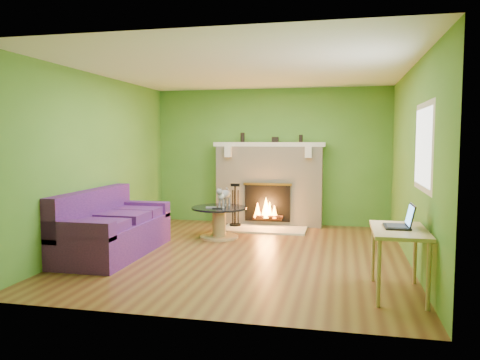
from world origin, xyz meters
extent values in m
plane|color=brown|center=(0.00, 0.00, 0.00)|extent=(5.00, 5.00, 0.00)
plane|color=white|center=(0.00, 0.00, 2.60)|extent=(5.00, 5.00, 0.00)
plane|color=#49822A|center=(0.00, 2.50, 1.30)|extent=(5.00, 0.00, 5.00)
plane|color=#49822A|center=(0.00, -2.50, 1.30)|extent=(5.00, 0.00, 5.00)
plane|color=#49822A|center=(-2.25, 0.00, 1.30)|extent=(0.00, 5.00, 5.00)
plane|color=#49822A|center=(2.25, 0.00, 1.30)|extent=(0.00, 5.00, 5.00)
plane|color=silver|center=(2.24, -0.90, 1.55)|extent=(0.00, 1.20, 1.20)
plane|color=white|center=(2.23, -0.90, 1.55)|extent=(0.00, 1.06, 1.06)
cube|color=beige|center=(0.00, 2.33, 0.75)|extent=(2.00, 0.35, 1.50)
cube|color=black|center=(0.00, 2.13, 0.44)|extent=(0.85, 0.03, 0.68)
cube|color=#C08530|center=(0.00, 2.13, 0.80)|extent=(0.91, 0.02, 0.04)
cylinder|color=black|center=(0.00, 2.10, 0.16)|extent=(0.55, 0.07, 0.07)
cube|color=silver|center=(0.00, 2.30, 1.54)|extent=(2.10, 0.28, 0.08)
cube|color=silver|center=(-0.75, 2.11, 1.40)|extent=(0.12, 0.10, 0.20)
cube|color=silver|center=(0.75, 2.11, 1.40)|extent=(0.12, 0.10, 0.20)
cube|color=beige|center=(0.00, 1.80, 0.01)|extent=(1.50, 0.75, 0.03)
cube|color=silver|center=(0.00, 2.30, 1.54)|extent=(2.10, 0.28, 0.08)
cube|color=#3F185E|center=(-1.80, -0.42, 0.23)|extent=(0.92, 2.03, 0.46)
cube|color=#3F185E|center=(-2.15, -0.42, 0.63)|extent=(0.21, 2.03, 0.57)
cube|color=#3F185E|center=(-1.80, -1.33, 0.52)|extent=(0.92, 0.21, 0.23)
cube|color=#3F185E|center=(-1.80, 0.49, 0.52)|extent=(0.92, 0.21, 0.23)
cube|color=#3F185E|center=(-1.75, -0.99, 0.52)|extent=(0.73, 0.54, 0.13)
cube|color=#3F185E|center=(-1.75, -0.32, 0.52)|extent=(0.73, 0.54, 0.13)
cube|color=#3F185E|center=(-1.75, 0.26, 0.52)|extent=(0.73, 0.54, 0.13)
cylinder|color=tan|center=(-0.63, 0.97, 0.02)|extent=(0.64, 0.64, 0.03)
cylinder|color=tan|center=(-0.63, 0.97, 0.26)|extent=(0.23, 0.23, 0.44)
cylinder|color=black|center=(-0.63, 0.97, 0.50)|extent=(0.91, 0.91, 0.03)
cube|color=tan|center=(1.95, -1.38, 0.69)|extent=(0.55, 0.95, 0.04)
cylinder|color=tan|center=(1.72, -1.81, 0.33)|extent=(0.04, 0.04, 0.67)
cylinder|color=tan|center=(2.18, -1.81, 0.33)|extent=(0.04, 0.04, 0.67)
cylinder|color=tan|center=(1.72, -0.95, 0.33)|extent=(0.04, 0.04, 0.67)
cylinder|color=tan|center=(2.18, -0.95, 0.33)|extent=(0.04, 0.04, 0.67)
cube|color=#969698|center=(-0.73, 0.85, 0.52)|extent=(0.17, 0.06, 0.02)
cube|color=black|center=(-0.61, 0.79, 0.52)|extent=(0.17, 0.07, 0.02)
cylinder|color=black|center=(-0.52, 2.33, 1.67)|extent=(0.08, 0.08, 0.18)
cylinder|color=black|center=(0.59, 2.33, 1.65)|extent=(0.07, 0.07, 0.14)
cube|color=black|center=(0.11, 2.33, 1.63)|extent=(0.12, 0.08, 0.10)
camera|label=1|loc=(1.35, -6.44, 1.64)|focal=35.00mm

